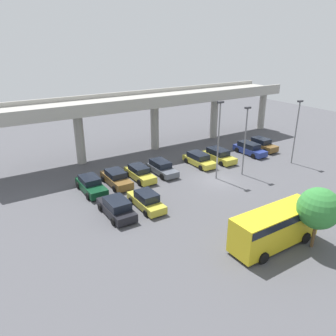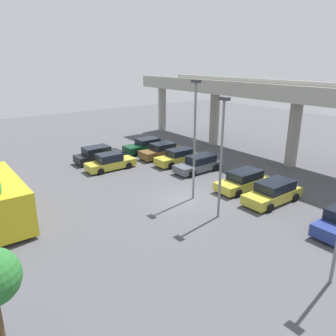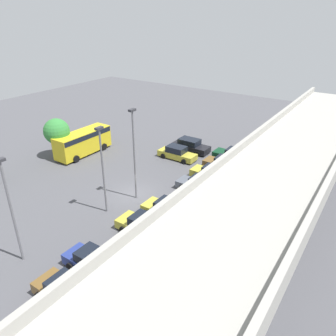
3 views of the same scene
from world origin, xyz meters
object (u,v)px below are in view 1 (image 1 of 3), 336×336
object	(u,v)px
lamp_post_by_overpass	(245,136)
parked_car_8	(116,178)
parked_car_1	(146,200)
parked_car_6	(262,144)
parked_car_3	(199,159)
lamp_post_near_aisle	(219,135)
parked_car_4	(219,155)
shuttle_bus	(275,225)
lamp_post_mid_lot	(296,127)
tree_front_left	(319,208)
parked_car_7	(91,185)
parked_car_5	(249,149)
parked_car_9	(140,173)
parked_car_0	(117,208)
parked_car_2	(162,168)

from	to	relation	value
lamp_post_by_overpass	parked_car_8	bearing A→B (deg)	158.89
lamp_post_by_overpass	parked_car_1	bearing A→B (deg)	-175.40
parked_car_6	parked_car_8	xyz separation A→B (m)	(-22.31, 0.05, -0.06)
parked_car_1	parked_car_3	world-z (taller)	parked_car_1
parked_car_6	lamp_post_near_aisle	world-z (taller)	lamp_post_near_aisle
parked_car_8	lamp_post_near_aisle	bearing A→B (deg)	66.03
parked_car_6	parked_car_8	world-z (taller)	parked_car_6
parked_car_4	parked_car_6	distance (m)	8.11
shuttle_bus	lamp_post_by_overpass	bearing A→B (deg)	-124.89
parked_car_8	lamp_post_mid_lot	xyz separation A→B (m)	(21.51, -5.82, 3.91)
lamp_post_by_overpass	tree_front_left	bearing A→B (deg)	-113.36
tree_front_left	parked_car_3	bearing A→B (deg)	79.61
parked_car_1	lamp_post_by_overpass	size ratio (longest dim) A/B	0.60
lamp_post_by_overpass	parked_car_7	bearing A→B (deg)	163.05
parked_car_1	parked_car_4	world-z (taller)	parked_car_1
shuttle_bus	lamp_post_by_overpass	size ratio (longest dim) A/B	0.95
lamp_post_by_overpass	parked_car_5	bearing A→B (deg)	38.56
parked_car_1	parked_car_6	distance (m)	22.94
parked_car_6	parked_car_9	world-z (taller)	parked_car_6
parked_car_5	parked_car_6	xyz separation A→B (m)	(2.81, 0.40, 0.02)
parked_car_1	parked_car_4	xyz separation A→B (m)	(13.97, 6.03, 0.03)
parked_car_8	lamp_post_by_overpass	size ratio (longest dim) A/B	0.62
parked_car_3	parked_car_1	bearing A→B (deg)	-60.28
lamp_post_mid_lot	tree_front_left	bearing A→B (deg)	-137.34
parked_car_9	tree_front_left	world-z (taller)	tree_front_left
parked_car_4	tree_front_left	xyz separation A→B (m)	(-6.41, -18.22, 2.53)
parked_car_3	parked_car_8	size ratio (longest dim) A/B	0.98
parked_car_0	shuttle_bus	bearing A→B (deg)	-142.22
parked_car_2	parked_car_5	size ratio (longest dim) A/B	0.96
shuttle_bus	lamp_post_near_aisle	distance (m)	13.47
parked_car_7	lamp_post_by_overpass	distance (m)	17.61
parked_car_5	lamp_post_mid_lot	world-z (taller)	lamp_post_mid_lot
parked_car_0	shuttle_bus	size ratio (longest dim) A/B	0.64
parked_car_3	parked_car_5	xyz separation A→B (m)	(8.33, -0.41, 0.05)
parked_car_3	lamp_post_near_aisle	world-z (taller)	lamp_post_near_aisle
parked_car_1	parked_car_2	distance (m)	8.41
parked_car_9	parked_car_4	bearing A→B (deg)	89.14
lamp_post_mid_lot	parked_car_7	bearing A→B (deg)	167.06
parked_car_5	lamp_post_mid_lot	distance (m)	6.93
parked_car_4	lamp_post_mid_lot	xyz separation A→B (m)	(7.32, -5.57, 3.90)
parked_car_2	shuttle_bus	bearing A→B (deg)	-0.89
parked_car_5	parked_car_7	distance (m)	22.41
parked_car_6	lamp_post_mid_lot	xyz separation A→B (m)	(-0.79, -5.77, 3.86)
parked_car_2	parked_car_6	xyz separation A→B (m)	(16.55, -0.10, 0.06)
parked_car_2	lamp_post_by_overpass	distance (m)	10.16
parked_car_1	parked_car_5	size ratio (longest dim) A/B	0.97
parked_car_8	lamp_post_near_aisle	xyz separation A→B (m)	(10.19, -4.53, 4.32)
parked_car_8	lamp_post_mid_lot	distance (m)	22.63
parked_car_0	parked_car_5	bearing A→B (deg)	-75.63
shuttle_bus	lamp_post_by_overpass	world-z (taller)	lamp_post_by_overpass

